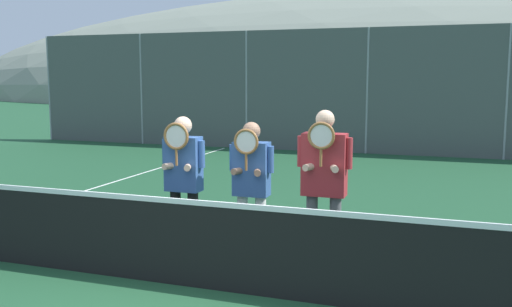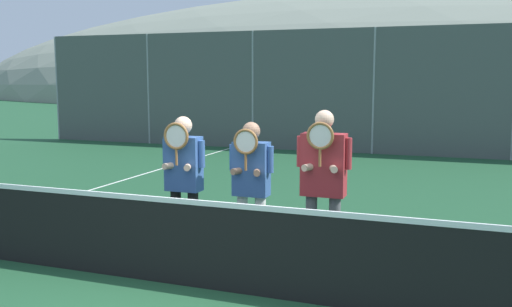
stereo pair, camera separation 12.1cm
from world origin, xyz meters
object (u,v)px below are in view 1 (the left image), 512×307
player_leftmost (183,174)px  car_center (455,117)px  player_center_right (324,177)px  player_center_left (251,180)px  car_far_left (181,111)px  car_left_of_center (305,114)px

player_leftmost → car_center: (3.05, 13.83, -0.17)m
player_leftmost → player_center_right: player_center_right is taller
player_center_left → player_leftmost: bearing=-171.2°
car_far_left → car_center: 10.05m
car_far_left → car_left_of_center: bearing=-1.9°
player_center_left → car_far_left: (-7.82, 13.67, -0.12)m
player_center_right → player_center_left: bearing=175.3°
car_far_left → car_center: size_ratio=0.96×
car_left_of_center → car_center: bearing=2.3°
player_leftmost → car_far_left: (-7.00, 13.80, -0.16)m
player_leftmost → car_center: size_ratio=0.39×
car_left_of_center → car_center: car_left_of_center is taller
player_center_left → car_left_of_center: size_ratio=0.38×
player_center_left → player_center_right: bearing=-4.7°
player_leftmost → player_center_right: size_ratio=0.94×
player_leftmost → car_left_of_center: (-2.01, 13.63, -0.15)m
car_far_left → car_center: (10.05, 0.04, -0.01)m
player_center_right → car_far_left: (-8.72, 13.74, -0.22)m
player_center_left → car_center: (2.22, 13.71, -0.13)m
player_center_left → player_center_right: player_center_right is taller
car_far_left → car_left_of_center: size_ratio=0.96×
player_leftmost → car_far_left: 15.47m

